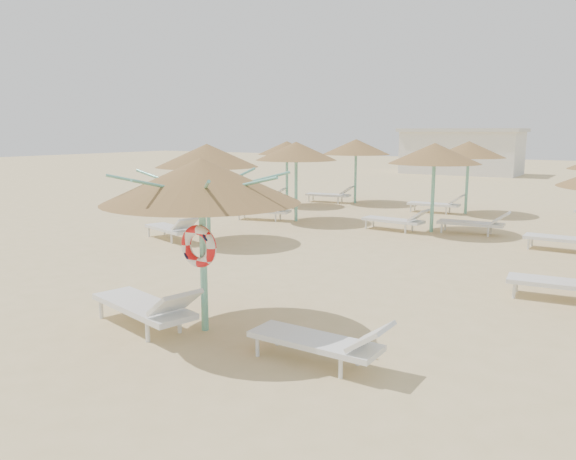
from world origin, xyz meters
The scene contains 6 objects.
ground centered at (0.00, 0.00, 0.00)m, with size 120.00×120.00×0.00m, color #D9B984.
main_palapa centered at (-0.32, 0.18, 2.31)m, with size 2.97×2.97×2.66m.
lounger_main_a centered at (-1.07, -0.28, 0.39)m, with size 2.33×1.17×0.81m.
lounger_main_b centered at (1.86, 0.00, 0.34)m, with size 1.95×0.62×0.71m.
palapa_field centered at (0.56, 10.44, 2.30)m, with size 21.07×13.95×2.72m.
service_hut centered at (-6.00, 35.00, 1.64)m, with size 8.40×4.40×3.25m.
Camera 1 is at (5.21, -6.16, 3.04)m, focal length 35.00 mm.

